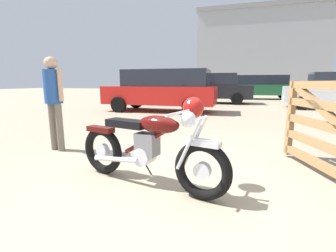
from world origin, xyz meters
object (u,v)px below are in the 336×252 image
at_px(red_hatchback_near, 263,86).
at_px(bystander, 53,94).
at_px(blue_hatchback_right, 162,89).
at_px(white_estate_far, 335,91).
at_px(pale_sedan_back, 209,87).
at_px(vintage_motorcycle, 151,145).

bearing_deg(red_hatchback_near, bystander, -112.94).
bearing_deg(red_hatchback_near, blue_hatchback_right, -123.10).
distance_m(bystander, red_hatchback_near, 16.03).
height_order(bystander, white_estate_far, white_estate_far).
xyz_separation_m(bystander, blue_hatchback_right, (0.24, 6.11, -0.08)).
xyz_separation_m(bystander, red_hatchback_near, (5.39, 15.09, -0.08)).
height_order(pale_sedan_back, white_estate_far, pale_sedan_back).
distance_m(vintage_motorcycle, blue_hatchback_right, 7.33).
xyz_separation_m(white_estate_far, red_hatchback_near, (-2.26, 6.29, 0.10)).
xyz_separation_m(blue_hatchback_right, pale_sedan_back, (1.55, 4.63, 0.00)).
bearing_deg(blue_hatchback_right, white_estate_far, -158.40).
bearing_deg(blue_hatchback_right, pale_sedan_back, -106.92).
height_order(bystander, pale_sedan_back, pale_sedan_back).
bearing_deg(pale_sedan_back, vintage_motorcycle, -89.99).
bearing_deg(white_estate_far, red_hatchback_near, 117.23).
height_order(vintage_motorcycle, pale_sedan_back, pale_sedan_back).
bearing_deg(pale_sedan_back, blue_hatchback_right, -110.14).
xyz_separation_m(vintage_motorcycle, blue_hatchback_right, (-1.89, 7.07, 0.45)).
distance_m(blue_hatchback_right, red_hatchback_near, 10.36).
distance_m(pale_sedan_back, white_estate_far, 6.17).
xyz_separation_m(blue_hatchback_right, red_hatchback_near, (5.15, 8.98, 0.00)).
bearing_deg(white_estate_far, vintage_motorcycle, -112.04).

